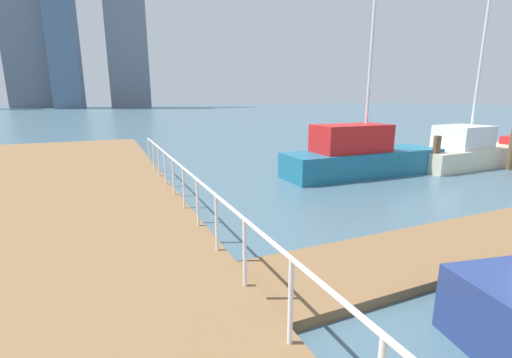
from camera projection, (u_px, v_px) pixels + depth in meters
The scene contains 10 objects.
ground_plane at pixel (222, 168), 16.04m from camera, with size 300.00×300.00×0.00m, color #476675.
floating_dock at pixel (482, 239), 7.75m from camera, with size 12.24×2.00×0.18m, color olive.
boardwalk_railing at pixel (291, 279), 3.82m from camera, with size 0.06×24.72×1.08m.
dock_piling_0 at pixel (436, 155), 14.65m from camera, with size 0.30×0.30×1.60m, color brown.
dock_piling_3 at pixel (512, 149), 15.41m from camera, with size 0.26×0.26×1.83m, color brown.
moored_boat_0 at pixel (360, 156), 14.37m from camera, with size 7.00×2.05×7.41m.
moored_boat_4 at pixel (467, 151), 16.36m from camera, with size 6.69×2.45×7.88m.
skyline_tower_1 at pixel (25, 30), 102.66m from camera, with size 12.19×8.57×45.10m, color slate.
skyline_tower_2 at pixel (59, 1), 95.93m from camera, with size 7.17×13.59×58.13m, color slate.
skyline_tower_3 at pixel (125, 22), 106.20m from camera, with size 11.77×7.86×51.22m, color slate.
Camera 1 is at (-4.90, 4.97, 3.15)m, focal length 24.47 mm.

